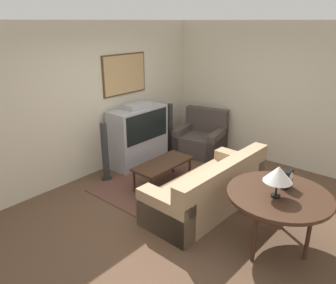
{
  "coord_description": "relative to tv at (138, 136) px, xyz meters",
  "views": [
    {
      "loc": [
        -3.42,
        -2.58,
        2.69
      ],
      "look_at": [
        0.55,
        0.79,
        0.75
      ],
      "focal_mm": 35.0,
      "sensor_mm": 36.0,
      "label": 1
    }
  ],
  "objects": [
    {
      "name": "speaker_tower_left",
      "position": [
        -0.89,
        -0.06,
        -0.08
      ],
      "size": [
        0.2,
        0.2,
        1.06
      ],
      "color": "black",
      "rests_on": "ground_plane"
    },
    {
      "name": "wall_right",
      "position": [
        1.83,
        -1.76,
        0.77
      ],
      "size": [
        0.06,
        12.0,
        2.7
      ],
      "color": "beige",
      "rests_on": "ground_plane"
    },
    {
      "name": "area_rug",
      "position": [
        -0.42,
        -0.97,
        -0.57
      ],
      "size": [
        1.98,
        1.7,
        0.01
      ],
      "color": "brown",
      "rests_on": "ground_plane"
    },
    {
      "name": "armchair",
      "position": [
        1.26,
        -0.62,
        -0.28
      ],
      "size": [
        1.02,
        1.08,
        0.92
      ],
      "rotation": [
        0.0,
        0.0,
        -1.37
      ],
      "color": "#473D38",
      "rests_on": "ground_plane"
    },
    {
      "name": "console_table",
      "position": [
        -0.72,
        -3.13,
        0.1
      ],
      "size": [
        1.24,
        1.24,
        0.75
      ],
      "color": "#3D2619",
      "rests_on": "ground_plane"
    },
    {
      "name": "couch",
      "position": [
        -0.49,
        -2.0,
        -0.29
      ],
      "size": [
        2.12,
        0.91,
        0.82
      ],
      "rotation": [
        0.0,
        0.0,
        3.11
      ],
      "color": "tan",
      "rests_on": "ground_plane"
    },
    {
      "name": "speaker_tower_right",
      "position": [
        0.89,
        -0.06,
        -0.08
      ],
      "size": [
        0.2,
        0.2,
        1.06
      ],
      "color": "black",
      "rests_on": "ground_plane"
    },
    {
      "name": "wall_back",
      "position": [
        -0.79,
        0.37,
        0.78
      ],
      "size": [
        12.0,
        0.1,
        2.7
      ],
      "color": "beige",
      "rests_on": "ground_plane"
    },
    {
      "name": "ground_plane",
      "position": [
        -0.8,
        -1.76,
        -0.58
      ],
      "size": [
        12.0,
        12.0,
        0.0
      ],
      "primitive_type": "plane",
      "color": "brown"
    },
    {
      "name": "coffee_table",
      "position": [
        -0.4,
        -0.99,
        -0.2
      ],
      "size": [
        1.1,
        0.49,
        0.43
      ],
      "color": "#3D2619",
      "rests_on": "ground_plane"
    },
    {
      "name": "table_lamp",
      "position": [
        -0.82,
        -3.12,
        0.46
      ],
      "size": [
        0.33,
        0.33,
        0.39
      ],
      "color": "black",
      "rests_on": "console_table"
    },
    {
      "name": "tv",
      "position": [
        0.0,
        0.0,
        0.0
      ],
      "size": [
        1.18,
        0.51,
        1.22
      ],
      "color": "#9E9EA3",
      "rests_on": "ground_plane"
    },
    {
      "name": "mantel_clock",
      "position": [
        -0.51,
        -3.12,
        0.28
      ],
      "size": [
        0.16,
        0.1,
        0.23
      ],
      "color": "black",
      "rests_on": "console_table"
    }
  ]
}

